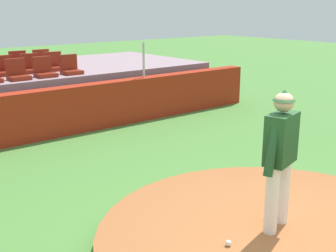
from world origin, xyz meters
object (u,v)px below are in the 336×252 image
Objects in this scene: pitcher at (280,150)px; stadium_chair_5 at (5,69)px; stadium_chair_1 at (18,73)px; stadium_chair_3 at (70,68)px; stadium_chair_6 at (32,67)px; stadium_chair_11 at (43,62)px; stadium_chair_7 at (55,65)px; stadium_chair_10 at (19,63)px; stadium_chair_2 at (44,71)px; baseball at (228,243)px.

stadium_chair_5 is at bearing 78.01° from pitcher.
pitcher is 7.48m from stadium_chair_1.
stadium_chair_3 is at bearing 67.57° from pitcher.
stadium_chair_6 is 1.12m from stadium_chair_11.
stadium_chair_7 is at bearing -178.92° from stadium_chair_6.
stadium_chair_6 is 1.00× the size of stadium_chair_10.
stadium_chair_1 and stadium_chair_7 have the same top height.
stadium_chair_2 is 1.12m from stadium_chair_5.
stadium_chair_2 is at bearing 67.27° from stadium_chair_11.
stadium_chair_7 is (1.00, 8.41, 0.12)m from pitcher.
stadium_chair_2 is at bearing 81.69° from baseball.
stadium_chair_1 is at bearing 1.39° from stadium_chair_3.
stadium_chair_6 reaches higher than baseball.
baseball is 8.41m from stadium_chair_5.
stadium_chair_5 reaches higher than baseball.
stadium_chair_2 is (0.28, 7.48, 0.12)m from pitcher.
stadium_chair_5 is 1.00× the size of stadium_chair_6.
stadium_chair_7 is at bearing -127.89° from stadium_chair_2.
stadium_chair_2 is at bearing 87.19° from stadium_chair_6.
stadium_chair_5 is (-0.68, 0.89, 0.00)m from stadium_chair_2.
baseball is 8.62m from stadium_chair_7.
stadium_chair_1 is 1.00× the size of stadium_chair_3.
stadium_chair_6 is 1.00× the size of stadium_chair_7.
stadium_chair_2 and stadium_chair_7 have the same top height.
stadium_chair_6 and stadium_chair_10 have the same top height.
stadium_chair_3 is (1.82, 7.45, 1.12)m from baseball.
stadium_chair_10 is at bearing -68.95° from stadium_chair_3.
stadium_chair_2 is 1.00× the size of stadium_chair_7.
stadium_chair_2 and stadium_chair_5 have the same top height.
stadium_chair_3 is (1.42, 0.03, 0.00)m from stadium_chair_1.
stadium_chair_5 is 1.00× the size of stadium_chair_7.
pitcher is at bearing 92.78° from stadium_chair_5.
stadium_chair_2 is 1.79m from stadium_chair_10.
stadium_chair_10 is (0.74, 1.81, 0.00)m from stadium_chair_1.
stadium_chair_11 is (0.70, -0.01, 0.00)m from stadium_chair_10.
stadium_chair_5 is 1.00× the size of stadium_chair_11.
pitcher is 1.29m from baseball.
stadium_chair_10 is (0.01, 0.88, 0.00)m from stadium_chair_6.
pitcher is at bearing 83.69° from stadium_chair_11.
stadium_chair_5 is at bearing -52.54° from stadium_chair_2.
stadium_chair_3 is 1.13m from stadium_chair_6.
stadium_chair_6 is (0.04, 0.91, 0.00)m from stadium_chair_2.
stadium_chair_5 and stadium_chair_11 have the same top height.
baseball is at bearing 82.29° from stadium_chair_6.
stadium_chair_2 is 1.00× the size of stadium_chair_6.
stadium_chair_1 is 1.42m from stadium_chair_3.
pitcher is 7.57m from stadium_chair_3.
stadium_chair_10 is at bearing 73.21° from pitcher.
baseball is 8.49m from stadium_chair_6.
stadium_chair_1 and stadium_chair_6 have the same top height.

